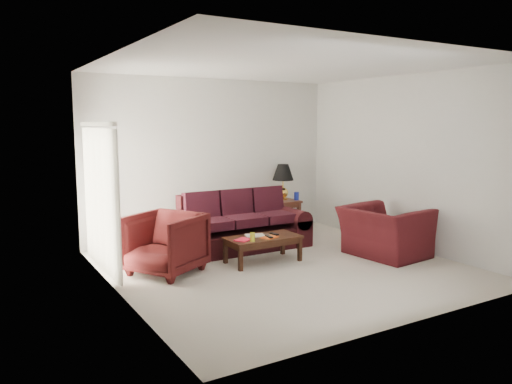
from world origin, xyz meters
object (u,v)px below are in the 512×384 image
(end_table, at_px, (282,216))
(armchair_right, at_px, (385,232))
(sofa, at_px, (242,222))
(armchair_left, at_px, (165,243))
(coffee_table, at_px, (263,249))
(floor_lamp, at_px, (105,207))

(end_table, xyz_separation_m, armchair_right, (0.41, -2.42, 0.09))
(sofa, relative_size, armchair_left, 2.41)
(sofa, height_order, armchair_right, sofa)
(sofa, distance_m, end_table, 1.63)
(end_table, height_order, coffee_table, end_table)
(end_table, bearing_deg, coffee_table, -131.20)
(armchair_left, relative_size, coffee_table, 0.83)
(armchair_left, relative_size, armchair_right, 0.78)
(coffee_table, bearing_deg, armchair_right, -24.80)
(sofa, bearing_deg, end_table, 25.86)
(sofa, height_order, coffee_table, sofa)
(sofa, height_order, floor_lamp, floor_lamp)
(armchair_right, bearing_deg, sofa, 42.56)
(coffee_table, bearing_deg, end_table, 44.28)
(armchair_left, height_order, armchair_right, armchair_left)
(floor_lamp, height_order, coffee_table, floor_lamp)
(sofa, xyz_separation_m, coffee_table, (-0.11, -0.88, -0.28))
(floor_lamp, relative_size, coffee_table, 1.34)
(armchair_left, bearing_deg, floor_lamp, 165.18)
(sofa, distance_m, floor_lamp, 2.31)
(end_table, distance_m, floor_lamp, 3.52)
(armchair_left, bearing_deg, sofa, 81.18)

